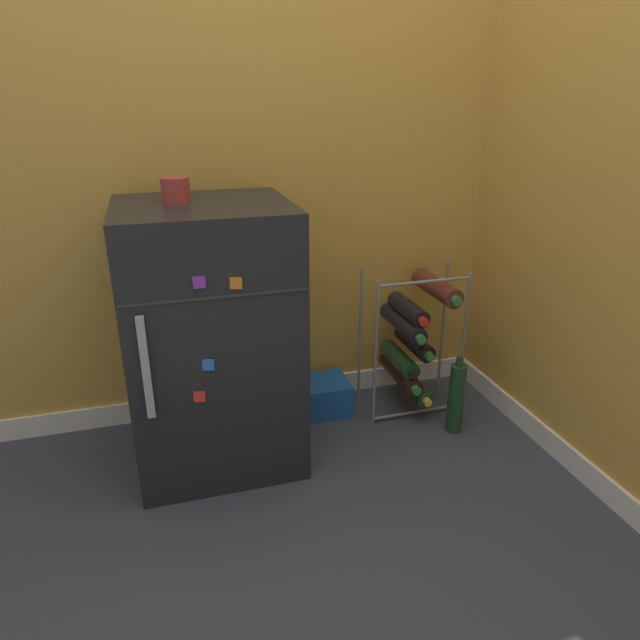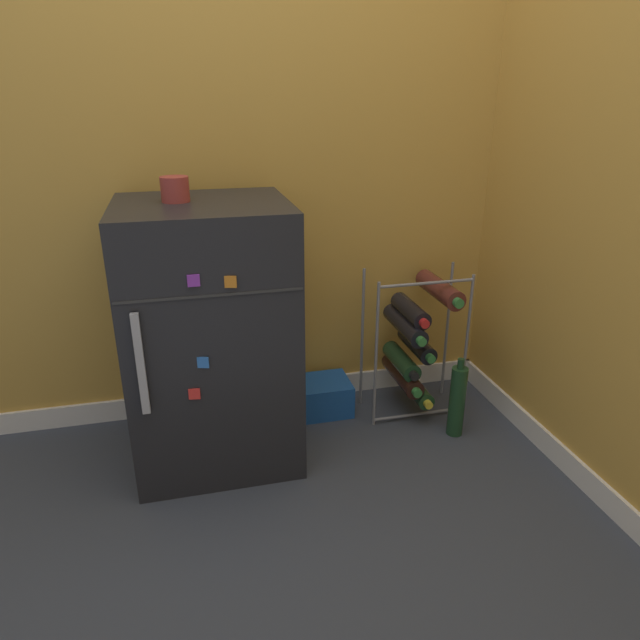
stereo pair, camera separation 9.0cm
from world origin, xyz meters
TOP-DOWN VIEW (x-y plane):
  - ground_plane at (0.00, 0.00)m, footprint 14.00×14.00m
  - wall_back at (0.00, 0.75)m, footprint 6.75×0.07m
  - mini_fridge at (-0.33, 0.40)m, footprint 0.57×0.55m
  - wine_rack at (0.49, 0.50)m, footprint 0.40×0.33m
  - soda_box at (0.12, 0.58)m, footprint 0.25×0.20m
  - fridge_top_cup at (-0.40, 0.43)m, footprint 0.09×0.09m
  - loose_bottle_floor at (0.59, 0.28)m, footprint 0.06×0.06m

SIDE VIEW (x-z plane):
  - ground_plane at x=0.00m, z-range 0.00..0.00m
  - soda_box at x=0.12m, z-range 0.00..0.14m
  - loose_bottle_floor at x=0.59m, z-range -0.02..0.31m
  - wine_rack at x=0.49m, z-range 0.01..0.63m
  - mini_fridge at x=-0.33m, z-range 0.00..0.94m
  - fridge_top_cup at x=-0.40m, z-range 0.94..1.02m
  - wall_back at x=0.00m, z-range -0.01..2.49m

